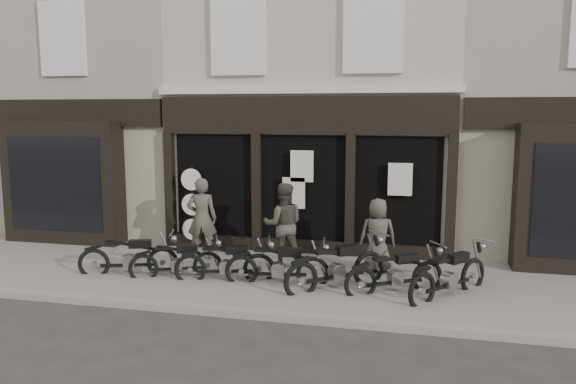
% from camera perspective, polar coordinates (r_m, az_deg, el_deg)
% --- Properties ---
extents(ground_plane, '(90.00, 90.00, 0.00)m').
position_cam_1_polar(ground_plane, '(11.13, -1.60, -10.39)').
color(ground_plane, '#2D2B28').
rests_on(ground_plane, ground).
extents(pavement, '(30.00, 4.20, 0.12)m').
position_cam_1_polar(pavement, '(11.95, -0.49, -8.77)').
color(pavement, slate).
rests_on(pavement, ground_plane).
extents(kerb, '(30.00, 0.25, 0.13)m').
position_cam_1_polar(kerb, '(9.98, -3.46, -12.26)').
color(kerb, gray).
rests_on(kerb, ground_plane).
extents(central_building, '(7.30, 6.22, 8.34)m').
position_cam_1_polar(central_building, '(16.38, 3.72, 10.09)').
color(central_building, '#A39D8C').
rests_on(central_building, ground).
extents(neighbour_left, '(5.60, 6.73, 8.34)m').
position_cam_1_polar(neighbour_left, '(18.46, -16.42, 9.44)').
color(neighbour_left, gray).
rests_on(neighbour_left, ground).
extents(neighbour_right, '(5.60, 6.73, 8.34)m').
position_cam_1_polar(neighbour_right, '(16.51, 26.28, 9.10)').
color(neighbour_right, gray).
rests_on(neighbour_right, ground).
extents(motorcycle_0, '(2.04, 0.93, 1.01)m').
position_cam_1_polar(motorcycle_0, '(12.52, -15.79, -6.67)').
color(motorcycle_0, black).
rests_on(motorcycle_0, ground).
extents(motorcycle_1, '(1.83, 1.00, 0.93)m').
position_cam_1_polar(motorcycle_1, '(12.10, -11.21, -7.19)').
color(motorcycle_1, black).
rests_on(motorcycle_1, ground).
extents(motorcycle_2, '(2.02, 0.84, 0.99)m').
position_cam_1_polar(motorcycle_2, '(11.70, -6.32, -7.49)').
color(motorcycle_2, black).
rests_on(motorcycle_2, ground).
extents(motorcycle_3, '(2.12, 0.63, 1.02)m').
position_cam_1_polar(motorcycle_3, '(11.40, -0.98, -7.81)').
color(motorcycle_3, black).
rests_on(motorcycle_3, ground).
extents(motorcycle_4, '(1.90, 1.77, 1.12)m').
position_cam_1_polar(motorcycle_4, '(11.18, 5.02, -7.95)').
color(motorcycle_4, black).
rests_on(motorcycle_4, ground).
extents(motorcycle_5, '(1.89, 1.29, 1.00)m').
position_cam_1_polar(motorcycle_5, '(11.09, 10.90, -8.46)').
color(motorcycle_5, black).
rests_on(motorcycle_5, ground).
extents(motorcycle_6, '(1.63, 1.88, 1.07)m').
position_cam_1_polar(motorcycle_6, '(11.09, 16.08, -8.49)').
color(motorcycle_6, black).
rests_on(motorcycle_6, ground).
extents(man_left, '(0.78, 0.61, 1.91)m').
position_cam_1_polar(man_left, '(13.23, -8.75, -2.66)').
color(man_left, '#443E38').
rests_on(man_left, pavement).
extents(man_centre, '(1.05, 0.91, 1.86)m').
position_cam_1_polar(man_centre, '(12.50, -0.48, -3.31)').
color(man_centre, '#3E3932').
rests_on(man_centre, pavement).
extents(man_right, '(0.87, 0.67, 1.60)m').
position_cam_1_polar(man_right, '(12.20, 9.10, -4.35)').
color(man_right, '#403C35').
rests_on(man_right, pavement).
extents(advert_sign_post, '(0.54, 0.35, 2.22)m').
position_cam_1_polar(advert_sign_post, '(14.13, -9.68, -1.95)').
color(advert_sign_post, black).
rests_on(advert_sign_post, ground).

